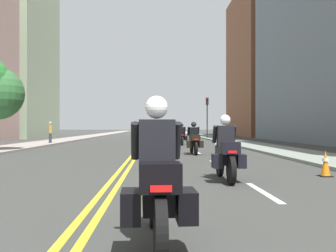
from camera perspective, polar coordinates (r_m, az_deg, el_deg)
The scene contains 19 objects.
ground_plane at distance 47.68m, azimuth -3.06°, elevation -1.71°, with size 264.00×264.00×0.00m, color #373835.
sidewalk_left at distance 48.44m, azimuth -12.19°, elevation -1.61°, with size 2.84×144.00×0.12m, color gray.
sidewalk_right at distance 48.14m, azimuth 6.13°, elevation -1.62°, with size 2.84×144.00×0.12m, color gray.
centreline_yellow_inner at distance 47.68m, azimuth -3.21°, elevation -1.70°, with size 0.12×132.00×0.01m, color yellow.
centreline_yellow_outer at distance 47.68m, azimuth -2.92°, elevation -1.70°, with size 0.12×132.00×0.01m, color yellow.
lane_dashes_white at distance 28.76m, azimuth 2.43°, elevation -2.74°, with size 0.14×56.40×0.01m.
building_left_2 at distance 51.99m, azimuth -22.32°, elevation 12.58°, with size 8.44×13.78×25.48m.
building_right_2 at distance 56.76m, azimuth 13.56°, elevation 8.95°, with size 6.79×16.37×20.53m.
motorcycle_0 at distance 4.26m, azimuth -1.65°, elevation -8.74°, with size 0.78×2.15×1.67m.
motorcycle_1 at distance 9.45m, azimuth 8.62°, elevation -4.09°, with size 0.76×2.22×1.62m.
motorcycle_2 at distance 13.89m, azimuth -1.97°, elevation -2.83°, with size 0.77×2.19×1.59m.
motorcycle_3 at distance 18.39m, azimuth 3.89°, elevation -2.19°, with size 0.78×2.09×1.57m.
motorcycle_4 at distance 23.09m, azimuth -1.95°, elevation -1.77°, with size 0.77×2.27×1.61m.
motorcycle_5 at distance 27.73m, azimuth 2.06°, elevation -1.51°, with size 0.76×2.22×1.58m.
motorcycle_6 at distance 32.02m, azimuth -2.06°, elevation -1.28°, with size 0.77×2.25×1.66m.
motorcycle_7 at distance 36.44m, azimuth 0.84°, elevation -1.18°, with size 0.76×2.16×1.63m.
traffic_cone_0 at distance 10.99m, azimuth 22.41°, elevation -5.18°, with size 0.30×0.30×0.70m.
traffic_light_far at distance 42.30m, azimuth 5.85°, elevation 2.37°, with size 0.28×0.38×4.54m.
pedestrian_0 at distance 30.11m, azimuth -17.12°, elevation -0.95°, with size 0.32×0.41×1.71m.
Camera 1 is at (0.96, 0.35, 1.32)m, focal length 40.94 mm.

